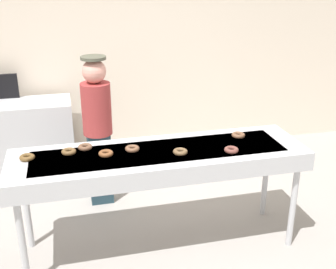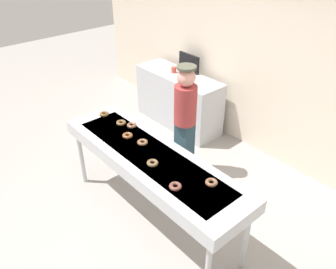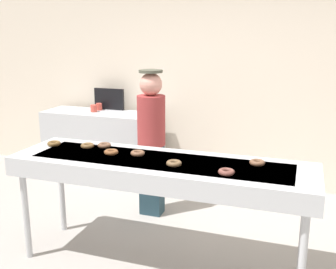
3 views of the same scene
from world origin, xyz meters
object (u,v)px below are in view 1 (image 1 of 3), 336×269
chocolate_donut_5 (132,149)px  worker_baker (98,124)px  chocolate_donut_1 (85,147)px  chocolate_donut_3 (238,135)px  chocolate_donut_6 (180,152)px  prep_counter (4,141)px  chocolate_donut_7 (27,157)px  fryer_conveyor (160,160)px  chocolate_donut_2 (69,152)px  chocolate_donut_4 (106,153)px  chocolate_donut_0 (231,150)px

chocolate_donut_5 → worker_baker: bearing=104.0°
chocolate_donut_1 → chocolate_donut_3: 1.39m
chocolate_donut_6 → prep_counter: size_ratio=0.08×
chocolate_donut_7 → worker_baker: 1.07m
chocolate_donut_5 → prep_counter: 2.23m
chocolate_donut_6 → worker_baker: worker_baker is taller
chocolate_donut_6 → worker_baker: 1.21m
chocolate_donut_3 → fryer_conveyor: bearing=-169.9°
chocolate_donut_2 → worker_baker: bearing=69.3°
chocolate_donut_2 → chocolate_donut_7: same height
fryer_conveyor → worker_baker: (-0.45, 0.95, 0.03)m
chocolate_donut_7 → prep_counter: 1.84m
chocolate_donut_4 → chocolate_donut_2: bearing=159.3°
chocolate_donut_0 → chocolate_donut_2: same height
chocolate_donut_0 → chocolate_donut_4: size_ratio=1.00×
chocolate_donut_4 → chocolate_donut_6: 0.62m
fryer_conveyor → chocolate_donut_1: 0.65m
fryer_conveyor → chocolate_donut_6: bearing=-31.8°
chocolate_donut_2 → chocolate_donut_3: bearing=0.3°
fryer_conveyor → chocolate_donut_7: bearing=175.0°
chocolate_donut_2 → chocolate_donut_6: bearing=-14.1°
chocolate_donut_1 → chocolate_donut_2: (-0.14, -0.06, 0.00)m
worker_baker → chocolate_donut_5: bearing=86.9°
prep_counter → chocolate_donut_6: bearing=-48.9°
fryer_conveyor → worker_baker: size_ratio=1.57×
worker_baker → chocolate_donut_4: bearing=72.3°
chocolate_donut_2 → worker_baker: worker_baker is taller
chocolate_donut_2 → chocolate_donut_5: bearing=-7.3°
chocolate_donut_1 → chocolate_donut_4: bearing=-48.1°
chocolate_donut_0 → chocolate_donut_7: size_ratio=1.00×
chocolate_donut_3 → chocolate_donut_5: 1.00m
chocolate_donut_1 → chocolate_donut_3: same height
chocolate_donut_1 → chocolate_donut_5: 0.41m
chocolate_donut_7 → fryer_conveyor: bearing=-5.0°
chocolate_donut_5 → chocolate_donut_4: bearing=-168.8°
chocolate_donut_3 → chocolate_donut_2: bearing=-179.7°
fryer_conveyor → chocolate_donut_3: size_ratio=20.56×
chocolate_donut_2 → chocolate_donut_6: 0.94m
chocolate_donut_1 → chocolate_donut_4: 0.24m
chocolate_donut_2 → chocolate_donut_4: bearing=-20.7°
chocolate_donut_4 → chocolate_donut_7: size_ratio=1.00×
fryer_conveyor → chocolate_donut_0: chocolate_donut_0 is taller
chocolate_donut_4 → chocolate_donut_6: (0.61, -0.11, 0.00)m
chocolate_donut_6 → prep_counter: chocolate_donut_6 is taller
chocolate_donut_1 → chocolate_donut_7: (-0.47, -0.10, 0.00)m
fryer_conveyor → worker_baker: worker_baker is taller
chocolate_donut_4 → chocolate_donut_7: 0.64m
chocolate_donut_4 → fryer_conveyor: bearing=-2.3°
prep_counter → worker_baker: bearing=-39.0°
prep_counter → chocolate_donut_4: bearing=-59.5°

